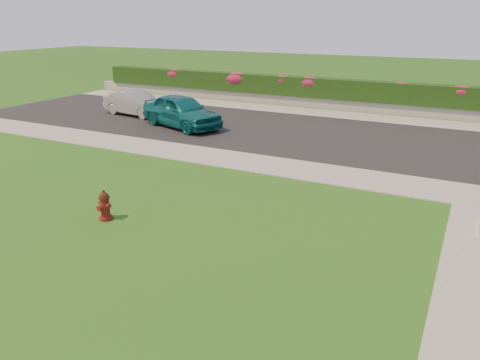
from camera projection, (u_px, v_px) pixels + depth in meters
The scene contains 15 objects.
ground at pixel (84, 291), 9.03m from camera, with size 120.00×120.00×0.00m, color black.
street_far at pixel (218, 124), 22.94m from camera, with size 26.00×8.00×0.04m, color black.
sidewalk_far at pixel (136, 145), 19.16m from camera, with size 24.00×2.00×0.04m, color gray.
sidewalk_beyond at pixel (327, 114), 25.42m from camera, with size 34.00×2.00×0.04m, color gray.
retaining_wall at pixel (335, 104), 26.58m from camera, with size 34.00×0.40×0.60m, color gray.
hedge at pixel (337, 89), 26.39m from camera, with size 32.00×0.90×1.10m, color black.
fire_hydrant at pixel (105, 206), 12.08m from camera, with size 0.42×0.40×0.81m.
sedan_teal at pixel (181, 111), 22.02m from camera, with size 1.80×4.48×1.52m, color #0C595D.
sedan_silver at pixel (136, 103), 24.70m from camera, with size 1.35×3.87×1.27m, color #9A9DA1.
flower_clump_a at pixel (175, 74), 30.92m from camera, with size 1.31×0.84×0.65m, color #A91D36.
flower_clump_b at pixel (237, 78), 28.94m from camera, with size 1.54×0.99×0.77m, color #A91D36.
flower_clump_c at pixel (283, 80), 27.60m from camera, with size 1.14×0.74×0.57m, color #A91D36.
flower_clump_d at pixel (310, 82), 26.89m from camera, with size 1.31×0.84×0.65m, color #A91D36.
flower_clump_e at pixel (401, 87), 24.69m from camera, with size 1.03×0.66×0.51m, color #A91D36.
flower_clump_f at pixel (461, 91), 23.45m from camera, with size 1.20×0.77×0.60m, color #A91D36.
Camera 1 is at (6.24, -5.59, 5.00)m, focal length 35.00 mm.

